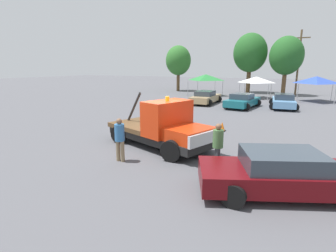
{
  "coord_description": "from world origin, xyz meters",
  "views": [
    {
      "loc": [
        5.84,
        -10.6,
        3.75
      ],
      "look_at": [
        0.5,
        0.0,
        1.05
      ],
      "focal_mm": 28.0,
      "sensor_mm": 36.0,
      "label": 1
    }
  ],
  "objects_px": {
    "tow_truck": "(164,128)",
    "parked_car_teal": "(242,101)",
    "canopy_tent_green": "(206,77)",
    "tree_left": "(286,56)",
    "traffic_cone": "(222,127)",
    "person_near_truck": "(218,143)",
    "parked_car_skyblue": "(283,101)",
    "canopy_tent_white": "(256,80)",
    "canopy_tent_blue": "(317,80)",
    "tree_right": "(250,53)",
    "utility_pole": "(299,61)",
    "tree_center": "(178,61)",
    "foreground_car": "(288,174)",
    "parked_car_tan": "(206,97)",
    "person_at_hood": "(120,137)"
  },
  "relations": [
    {
      "from": "parked_car_teal",
      "to": "canopy_tent_blue",
      "type": "xyz_separation_m",
      "value": [
        6.18,
        8.04,
        1.7
      ]
    },
    {
      "from": "canopy_tent_white",
      "to": "traffic_cone",
      "type": "height_order",
      "value": "canopy_tent_white"
    },
    {
      "from": "parked_car_tan",
      "to": "tree_center",
      "type": "bearing_deg",
      "value": 35.65
    },
    {
      "from": "person_near_truck",
      "to": "canopy_tent_white",
      "type": "bearing_deg",
      "value": 67.5
    },
    {
      "from": "canopy_tent_white",
      "to": "parked_car_teal",
      "type": "bearing_deg",
      "value": -89.02
    },
    {
      "from": "person_at_hood",
      "to": "traffic_cone",
      "type": "relative_size",
      "value": 3.21
    },
    {
      "from": "tree_left",
      "to": "utility_pole",
      "type": "relative_size",
      "value": 0.91
    },
    {
      "from": "utility_pole",
      "to": "tree_left",
      "type": "bearing_deg",
      "value": -147.99
    },
    {
      "from": "person_near_truck",
      "to": "parked_car_teal",
      "type": "bearing_deg",
      "value": 69.95
    },
    {
      "from": "tree_center",
      "to": "traffic_cone",
      "type": "bearing_deg",
      "value": -59.79
    },
    {
      "from": "tow_truck",
      "to": "canopy_tent_white",
      "type": "distance_m",
      "value": 22.82
    },
    {
      "from": "person_at_hood",
      "to": "utility_pole",
      "type": "bearing_deg",
      "value": -11.09
    },
    {
      "from": "canopy_tent_white",
      "to": "tree_right",
      "type": "xyz_separation_m",
      "value": [
        -2.08,
        6.64,
        3.43
      ]
    },
    {
      "from": "canopy_tent_white",
      "to": "canopy_tent_blue",
      "type": "relative_size",
      "value": 0.94
    },
    {
      "from": "parked_car_skyblue",
      "to": "canopy_tent_white",
      "type": "relative_size",
      "value": 1.54
    },
    {
      "from": "person_at_hood",
      "to": "parked_car_teal",
      "type": "xyz_separation_m",
      "value": [
        1.52,
        16.65,
        -0.37
      ]
    },
    {
      "from": "parked_car_teal",
      "to": "tree_right",
      "type": "xyz_separation_m",
      "value": [
        -2.22,
        15.14,
        4.99
      ]
    },
    {
      "from": "tree_right",
      "to": "utility_pole",
      "type": "height_order",
      "value": "tree_right"
    },
    {
      "from": "utility_pole",
      "to": "parked_car_tan",
      "type": "bearing_deg",
      "value": -120.77
    },
    {
      "from": "canopy_tent_green",
      "to": "tree_left",
      "type": "distance_m",
      "value": 10.8
    },
    {
      "from": "parked_car_teal",
      "to": "parked_car_skyblue",
      "type": "height_order",
      "value": "same"
    },
    {
      "from": "parked_car_tan",
      "to": "parked_car_skyblue",
      "type": "relative_size",
      "value": 0.97
    },
    {
      "from": "foreground_car",
      "to": "tree_center",
      "type": "distance_m",
      "value": 34.81
    },
    {
      "from": "parked_car_skyblue",
      "to": "tree_left",
      "type": "distance_m",
      "value": 12.96
    },
    {
      "from": "foreground_car",
      "to": "tree_right",
      "type": "relative_size",
      "value": 0.67
    },
    {
      "from": "canopy_tent_green",
      "to": "tree_left",
      "type": "bearing_deg",
      "value": 28.62
    },
    {
      "from": "tow_truck",
      "to": "parked_car_teal",
      "type": "relative_size",
      "value": 1.19
    },
    {
      "from": "foreground_car",
      "to": "tree_center",
      "type": "relative_size",
      "value": 0.81
    },
    {
      "from": "parked_car_teal",
      "to": "canopy_tent_green",
      "type": "xyz_separation_m",
      "value": [
        -6.52,
        8.62,
        1.73
      ]
    },
    {
      "from": "person_at_hood",
      "to": "parked_car_skyblue",
      "type": "distance_m",
      "value": 18.79
    },
    {
      "from": "tree_left",
      "to": "tree_right",
      "type": "height_order",
      "value": "tree_right"
    },
    {
      "from": "parked_car_tan",
      "to": "tree_left",
      "type": "relative_size",
      "value": 0.64
    },
    {
      "from": "foreground_car",
      "to": "canopy_tent_white",
      "type": "bearing_deg",
      "value": 77.3
    },
    {
      "from": "tow_truck",
      "to": "parked_car_skyblue",
      "type": "bearing_deg",
      "value": 94.21
    },
    {
      "from": "tow_truck",
      "to": "canopy_tent_white",
      "type": "relative_size",
      "value": 1.82
    },
    {
      "from": "foreground_car",
      "to": "traffic_cone",
      "type": "height_order",
      "value": "foreground_car"
    },
    {
      "from": "parked_car_skyblue",
      "to": "tree_left",
      "type": "bearing_deg",
      "value": -2.52
    },
    {
      "from": "foreground_car",
      "to": "tree_right",
      "type": "xyz_separation_m",
      "value": [
        -6.86,
        31.84,
        4.99
      ]
    },
    {
      "from": "traffic_cone",
      "to": "utility_pole",
      "type": "relative_size",
      "value": 0.07
    },
    {
      "from": "canopy_tent_green",
      "to": "foreground_car",
      "type": "bearing_deg",
      "value": -66.22
    },
    {
      "from": "tree_right",
      "to": "utility_pole",
      "type": "distance_m",
      "value": 6.48
    },
    {
      "from": "person_near_truck",
      "to": "traffic_cone",
      "type": "distance_m",
      "value": 6.13
    },
    {
      "from": "person_near_truck",
      "to": "traffic_cone",
      "type": "bearing_deg",
      "value": 75.54
    },
    {
      "from": "foreground_car",
      "to": "person_near_truck",
      "type": "bearing_deg",
      "value": 134.24
    },
    {
      "from": "canopy_tent_white",
      "to": "tree_center",
      "type": "relative_size",
      "value": 0.47
    },
    {
      "from": "foreground_car",
      "to": "traffic_cone",
      "type": "xyz_separation_m",
      "value": [
        -3.86,
        6.91,
        -0.4
      ]
    },
    {
      "from": "tree_left",
      "to": "traffic_cone",
      "type": "xyz_separation_m",
      "value": [
        -1.87,
        -23.42,
        -4.86
      ]
    },
    {
      "from": "person_at_hood",
      "to": "utility_pole",
      "type": "distance_m",
      "value": 31.89
    },
    {
      "from": "tow_truck",
      "to": "parked_car_teal",
      "type": "distance_m",
      "value": 14.3
    },
    {
      "from": "person_near_truck",
      "to": "utility_pole",
      "type": "bearing_deg",
      "value": 58.33
    }
  ]
}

